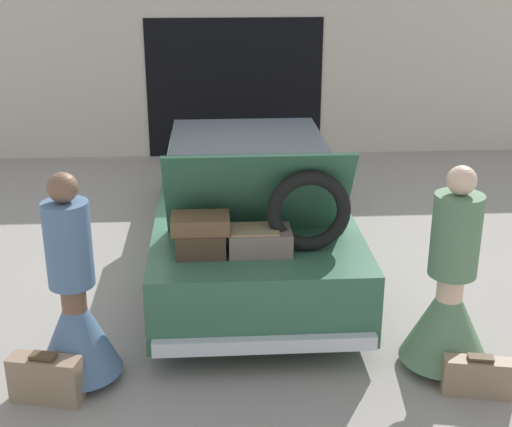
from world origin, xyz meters
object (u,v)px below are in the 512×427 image
(suitcase_beside_left_person, at_px, (46,379))
(person_left, at_px, (75,311))
(car, at_px, (248,203))
(person_right, at_px, (449,300))
(suitcase_beside_right_person, at_px, (478,377))

(suitcase_beside_left_person, bearing_deg, person_left, 52.55)
(car, distance_m, person_right, 2.81)
(person_left, relative_size, suitcase_beside_left_person, 3.02)
(car, distance_m, person_left, 2.81)
(suitcase_beside_left_person, relative_size, suitcase_beside_right_person, 1.03)
(car, height_order, person_right, person_right)
(suitcase_beside_right_person, bearing_deg, person_right, 109.72)
(car, distance_m, suitcase_beside_left_person, 3.18)
(person_right, xyz_separation_m, suitcase_beside_left_person, (-3.15, -0.27, -0.42))
(person_right, relative_size, suitcase_beside_right_person, 3.09)
(person_left, distance_m, suitcase_beside_right_person, 3.15)
(person_right, relative_size, suitcase_beside_left_person, 3.01)
(suitcase_beside_left_person, bearing_deg, suitcase_beside_right_person, -2.33)
(car, xyz_separation_m, suitcase_beside_right_person, (1.62, -2.80, -0.44))
(person_right, height_order, suitcase_beside_right_person, person_right)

